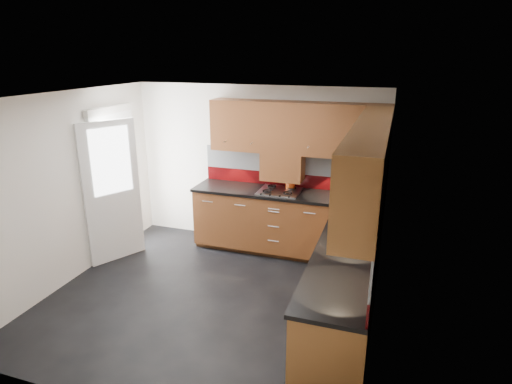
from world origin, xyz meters
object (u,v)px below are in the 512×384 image
(utensil_pot, at_px, (290,183))
(food_processor, at_px, (361,208))
(toaster, at_px, (374,192))
(gas_hob, at_px, (279,191))

(utensil_pot, bearing_deg, food_processor, -39.23)
(toaster, xyz_separation_m, food_processor, (-0.10, -0.84, 0.05))
(utensil_pot, bearing_deg, toaster, -1.99)
(toaster, distance_m, food_processor, 0.85)
(food_processor, bearing_deg, gas_hob, 149.29)
(utensil_pot, height_order, food_processor, utensil_pot)
(utensil_pot, bearing_deg, gas_hob, -124.38)
(utensil_pot, distance_m, toaster, 1.18)
(gas_hob, xyz_separation_m, toaster, (1.30, 0.13, 0.08))
(gas_hob, height_order, toaster, toaster)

